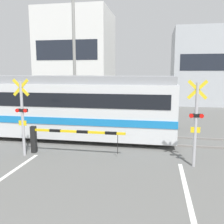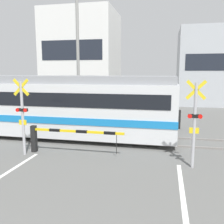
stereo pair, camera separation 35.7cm
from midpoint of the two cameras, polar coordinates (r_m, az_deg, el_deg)
The scene contains 11 objects.
rail_track_near at distance 11.90m, azimuth 1.55°, elevation -6.93°, with size 50.00×0.10×0.08m.
rail_track_far at distance 13.26m, azimuth 2.71°, elevation -5.25°, with size 50.00×0.10×0.08m.
commuter_train at distance 14.03m, azimuth -18.53°, elevation 1.92°, with size 15.76×2.95×3.14m.
crossing_barrier_near at distance 10.49m, azimuth -11.67°, elevation -5.21°, with size 3.95×0.20×1.12m.
crossing_barrier_far at distance 15.22m, azimuth 11.89°, elevation -0.74°, with size 3.95×0.20×1.12m.
crossing_signal_left at distance 10.49m, azimuth -18.87°, elevation -0.34°, with size 0.68×0.15×3.08m.
crossing_signal_right at distance 9.07m, azimuth 19.43°, elevation -1.81°, with size 0.68×0.15×3.08m.
pedestrian at distance 16.75m, azimuth 8.45°, elevation 1.01°, with size 0.38×0.22×1.71m.
building_left_of_street at distance 29.74m, azimuth -6.42°, elevation 12.38°, with size 7.80×6.95×10.05m.
building_right_of_street at distance 28.52m, azimuth 21.74°, elevation 9.53°, with size 6.46×6.95×7.66m.
utility_pole_streetside at distance 18.58m, azimuth -7.23°, elevation 12.29°, with size 0.22×0.22×8.74m.
Camera 2 is at (2.29, -1.18, 3.35)m, focal length 40.00 mm.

